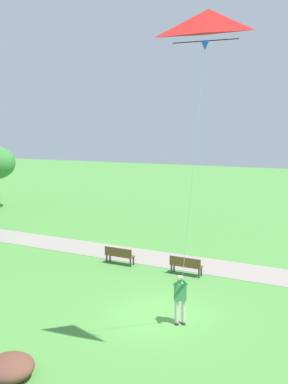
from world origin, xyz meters
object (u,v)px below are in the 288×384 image
object	(u,v)px
flying_kite	(207,32)
lakeside_shrub	(10,367)
person_kite_flyer	(180,295)
park_bench_near_walkway	(186,265)
park_bench_far_walkway	(119,254)

from	to	relation	value
flying_kite	lakeside_shrub	world-z (taller)	flying_kite
person_kite_flyer	lakeside_shrub	world-z (taller)	person_kite_flyer
lakeside_shrub	park_bench_near_walkway	bearing A→B (deg)	-9.88
park_bench_near_walkway	park_bench_far_walkway	distance (m)	3.50
park_bench_far_walkway	flying_kite	bearing A→B (deg)	-138.12
park_bench_near_walkway	park_bench_far_walkway	xyz separation A→B (m)	(0.09, 3.50, 0.00)
park_bench_near_walkway	lakeside_shrub	size ratio (longest dim) A/B	1.11
flying_kite	park_bench_far_walkway	xyz separation A→B (m)	(7.09, 6.36, -8.55)
park_bench_far_walkway	lakeside_shrub	distance (m)	9.88
park_bench_far_walkway	lakeside_shrub	world-z (taller)	park_bench_far_walkway
person_kite_flyer	park_bench_far_walkway	xyz separation A→B (m)	(4.78, 4.92, -0.54)
park_bench_far_walkway	person_kite_flyer	bearing A→B (deg)	-134.21
park_bench_far_walkway	lakeside_shrub	bearing A→B (deg)	-169.35
park_bench_near_walkway	park_bench_far_walkway	world-z (taller)	same
park_bench_near_walkway	person_kite_flyer	bearing A→B (deg)	-163.18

